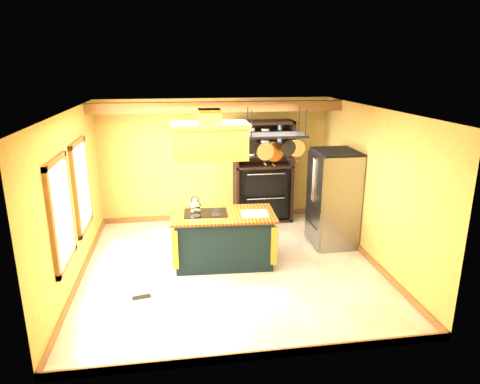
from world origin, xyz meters
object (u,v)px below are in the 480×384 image
object	(u,v)px
refrigerator	(333,200)
hutch	(263,182)
kitchen_island	(223,238)
range_hood	(210,139)
pot_rack	(276,141)

from	to	relation	value
refrigerator	hutch	xyz separation A→B (m)	(-1.07, 1.52, -0.01)
refrigerator	kitchen_island	bearing A→B (deg)	-165.76
range_hood	hutch	size ratio (longest dim) A/B	0.56
range_hood	pot_rack	size ratio (longest dim) A/B	1.19
refrigerator	range_hood	bearing A→B (deg)	-166.88
kitchen_island	range_hood	xyz separation A→B (m)	(-0.20, -0.00, 1.75)
kitchen_island	refrigerator	distance (m)	2.30
kitchen_island	range_hood	distance (m)	1.77
range_hood	pot_rack	xyz separation A→B (m)	(1.10, 0.01, -0.07)
kitchen_island	pot_rack	distance (m)	1.91
kitchen_island	pot_rack	size ratio (longest dim) A/B	1.71
range_hood	refrigerator	bearing A→B (deg)	13.12
hutch	pot_rack	bearing A→B (deg)	-95.92
hutch	range_hood	bearing A→B (deg)	-122.42
kitchen_island	hutch	bearing A→B (deg)	64.39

